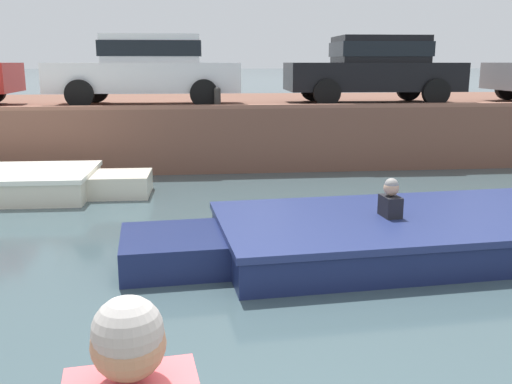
{
  "coord_description": "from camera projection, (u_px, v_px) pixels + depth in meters",
  "views": [
    {
      "loc": [
        -0.41,
        -1.97,
        2.33
      ],
      "look_at": [
        0.16,
        3.49,
        1.08
      ],
      "focal_mm": 40.0,
      "sensor_mm": 36.0,
      "label": 1
    }
  ],
  "objects": [
    {
      "name": "car_left_inner_white",
      "position": [
        148.0,
        67.0,
        12.81
      ],
      "size": [
        4.23,
        2.05,
        1.54
      ],
      "color": "white",
      "rests_on": "far_quay_wall"
    },
    {
      "name": "ground_plane",
      "position": [
        231.0,
        248.0,
        7.3
      ],
      "size": [
        400.0,
        400.0,
        0.0
      ],
      "primitive_type": "plane",
      "color": "#3D5156"
    },
    {
      "name": "far_quay_wall",
      "position": [
        212.0,
        126.0,
        14.89
      ],
      "size": [
        60.0,
        6.0,
        1.38
      ],
      "primitive_type": "cube",
      "color": "brown",
      "rests_on": "ground"
    },
    {
      "name": "mooring_bollard_mid",
      "position": [
        217.0,
        97.0,
        12.02
      ],
      "size": [
        0.15,
        0.15,
        0.45
      ],
      "color": "#2D2B28",
      "rests_on": "far_quay_wall"
    },
    {
      "name": "far_wall_coping",
      "position": [
        215.0,
        107.0,
        11.94
      ],
      "size": [
        60.0,
        0.24,
        0.08
      ],
      "primitive_type": "cube",
      "color": "#925F4C",
      "rests_on": "far_quay_wall"
    },
    {
      "name": "car_centre_black",
      "position": [
        374.0,
        67.0,
        13.34
      ],
      "size": [
        4.02,
        2.1,
        1.54
      ],
      "color": "black",
      "rests_on": "far_quay_wall"
    },
    {
      "name": "motorboat_passing",
      "position": [
        433.0,
        231.0,
        7.24
      ],
      "size": [
        7.37,
        2.86,
        0.94
      ],
      "color": "navy",
      "rests_on": "ground"
    }
  ]
}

